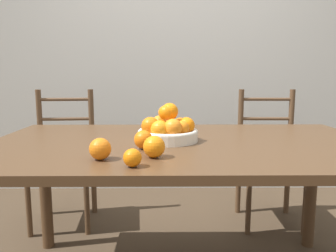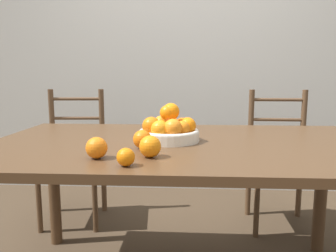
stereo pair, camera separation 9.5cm
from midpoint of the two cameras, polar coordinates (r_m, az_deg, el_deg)
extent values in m
cube|color=beige|center=(3.05, 0.16, 13.12)|extent=(8.00, 0.06, 2.60)
cube|color=#4C331E|center=(1.52, 0.88, -3.35)|extent=(1.81, 1.05, 0.03)
cylinder|color=#4C331E|center=(2.20, -21.76, -10.47)|extent=(0.07, 0.07, 0.73)
cylinder|color=#4C331E|center=(2.23, 22.53, -10.28)|extent=(0.07, 0.07, 0.73)
cylinder|color=silver|center=(1.52, -1.82, -1.83)|extent=(0.28, 0.28, 0.04)
torus|color=silver|center=(1.52, -1.83, -1.02)|extent=(0.28, 0.28, 0.02)
sphere|color=orange|center=(1.51, 1.42, 0.09)|extent=(0.08, 0.08, 0.08)
sphere|color=orange|center=(1.58, 0.45, 0.16)|extent=(0.07, 0.07, 0.07)
sphere|color=orange|center=(1.60, -1.28, 0.28)|extent=(0.07, 0.07, 0.07)
sphere|color=orange|center=(1.59, -3.24, 0.44)|extent=(0.08, 0.08, 0.08)
sphere|color=orange|center=(1.55, -4.79, 0.11)|extent=(0.07, 0.07, 0.07)
sphere|color=orange|center=(1.49, -4.92, -0.01)|extent=(0.08, 0.08, 0.08)
sphere|color=orange|center=(1.44, -3.33, -0.61)|extent=(0.08, 0.08, 0.08)
sphere|color=orange|center=(1.43, -1.03, -0.34)|extent=(0.08, 0.08, 0.08)
sphere|color=orange|center=(1.46, 0.53, -0.40)|extent=(0.07, 0.07, 0.07)
sphere|color=orange|center=(1.51, -1.52, 2.53)|extent=(0.08, 0.08, 0.08)
sphere|color=orange|center=(1.53, -2.28, 2.34)|extent=(0.07, 0.07, 0.07)
sphere|color=orange|center=(1.50, -2.11, 2.30)|extent=(0.07, 0.07, 0.07)
sphere|color=orange|center=(1.11, -8.68, -5.51)|extent=(0.06, 0.06, 0.06)
sphere|color=orange|center=(1.22, -4.67, -3.63)|extent=(0.08, 0.08, 0.08)
sphere|color=orange|center=(1.37, -6.29, -2.38)|extent=(0.08, 0.08, 0.08)
sphere|color=orange|center=(1.22, -13.93, -3.90)|extent=(0.08, 0.08, 0.08)
cylinder|color=#513823|center=(2.43, -24.21, -12.48)|extent=(0.04, 0.04, 0.44)
cylinder|color=#513823|center=(2.34, -15.13, -12.85)|extent=(0.04, 0.04, 0.44)
cylinder|color=#513823|center=(2.68, -22.10, -4.48)|extent=(0.04, 0.04, 0.97)
cylinder|color=#513823|center=(2.60, -14.03, -4.51)|extent=(0.04, 0.04, 0.97)
cube|color=#513823|center=(2.47, -19.02, -6.03)|extent=(0.45, 0.43, 0.04)
cylinder|color=#513823|center=(2.61, -18.25, -2.05)|extent=(0.38, 0.06, 0.02)
cylinder|color=#513823|center=(2.59, -18.41, 1.16)|extent=(0.38, 0.06, 0.02)
cylinder|color=#513823|center=(2.57, -18.57, 4.42)|extent=(0.38, 0.06, 0.02)
cylinder|color=#513823|center=(2.31, 12.70, -12.98)|extent=(0.04, 0.04, 0.44)
cylinder|color=#513823|center=(2.42, 21.77, -12.45)|extent=(0.04, 0.04, 0.44)
cylinder|color=#513823|center=(2.57, 11.30, -4.55)|extent=(0.04, 0.04, 0.97)
cylinder|color=#513823|center=(2.67, 19.39, -4.42)|extent=(0.04, 0.04, 0.97)
cube|color=#513823|center=(2.45, 16.43, -6.03)|extent=(0.43, 0.41, 0.04)
cylinder|color=#513823|center=(2.59, 15.52, -2.02)|extent=(0.38, 0.04, 0.02)
cylinder|color=#513823|center=(2.57, 15.66, 1.22)|extent=(0.38, 0.04, 0.02)
cylinder|color=#513823|center=(2.55, 15.80, 4.51)|extent=(0.38, 0.04, 0.02)
camera|label=1|loc=(0.05, -91.91, -0.29)|focal=35.00mm
camera|label=2|loc=(0.05, 88.09, 0.29)|focal=35.00mm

